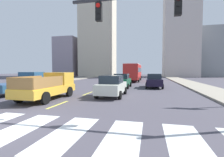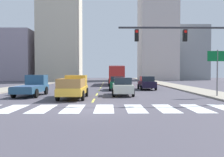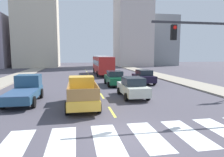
% 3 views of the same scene
% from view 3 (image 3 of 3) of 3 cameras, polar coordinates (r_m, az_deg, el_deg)
% --- Properties ---
extents(ground_plane, '(160.00, 160.00, 0.00)m').
position_cam_3_polar(ground_plane, '(9.12, 4.62, -16.58)').
color(ground_plane, '#46424C').
extents(sidewalk_right, '(3.42, 110.00, 0.15)m').
position_cam_3_polar(sidewalk_right, '(29.73, 17.56, -0.24)').
color(sidewalk_right, gray).
rests_on(sidewalk_right, ground).
extents(crosswalk_stripe_2, '(1.15, 3.39, 0.01)m').
position_cam_3_polar(crosswalk_stripe_2, '(9.21, -26.60, -17.04)').
color(crosswalk_stripe_2, silver).
rests_on(crosswalk_stripe_2, ground).
extents(crosswalk_stripe_3, '(1.15, 3.39, 0.01)m').
position_cam_3_polar(crosswalk_stripe_3, '(8.88, -14.25, -17.43)').
color(crosswalk_stripe_3, silver).
rests_on(crosswalk_stripe_3, ground).
extents(crosswalk_stripe_4, '(1.15, 3.39, 0.01)m').
position_cam_3_polar(crosswalk_stripe_4, '(8.94, -1.51, -17.03)').
color(crosswalk_stripe_4, silver).
rests_on(crosswalk_stripe_4, ground).
extents(crosswalk_stripe_5, '(1.15, 3.39, 0.01)m').
position_cam_3_polar(crosswalk_stripe_5, '(9.39, 10.43, -15.94)').
color(crosswalk_stripe_5, silver).
rests_on(crosswalk_stripe_5, ground).
extents(crosswalk_stripe_6, '(1.15, 3.39, 0.01)m').
position_cam_3_polar(crosswalk_stripe_6, '(10.17, 20.77, -14.44)').
color(crosswalk_stripe_6, silver).
rests_on(crosswalk_stripe_6, ground).
extents(crosswalk_stripe_7, '(1.15, 3.39, 0.01)m').
position_cam_3_polar(crosswalk_stripe_7, '(11.23, 29.28, -12.85)').
color(crosswalk_stripe_7, silver).
rests_on(crosswalk_stripe_7, ground).
extents(lane_dash_0, '(0.16, 2.40, 0.01)m').
position_cam_3_polar(lane_dash_0, '(12.80, -0.03, -9.54)').
color(lane_dash_0, '#D2CF47').
rests_on(lane_dash_0, ground).
extents(lane_dash_1, '(0.16, 2.40, 0.01)m').
position_cam_3_polar(lane_dash_1, '(17.59, -2.94, -4.97)').
color(lane_dash_1, '#D2CF47').
rests_on(lane_dash_1, ground).
extents(lane_dash_2, '(0.16, 2.40, 0.01)m').
position_cam_3_polar(lane_dash_2, '(22.48, -4.57, -2.36)').
color(lane_dash_2, '#D2CF47').
rests_on(lane_dash_2, ground).
extents(lane_dash_3, '(0.16, 2.40, 0.01)m').
position_cam_3_polar(lane_dash_3, '(27.40, -5.61, -0.68)').
color(lane_dash_3, '#D2CF47').
rests_on(lane_dash_3, ground).
extents(lane_dash_4, '(0.16, 2.40, 0.01)m').
position_cam_3_polar(lane_dash_4, '(32.35, -6.34, 0.48)').
color(lane_dash_4, '#D2CF47').
rests_on(lane_dash_4, ground).
extents(lane_dash_5, '(0.16, 2.40, 0.01)m').
position_cam_3_polar(lane_dash_5, '(37.31, -6.87, 1.33)').
color(lane_dash_5, '#D2CF47').
rests_on(lane_dash_5, ground).
extents(lane_dash_6, '(0.16, 2.40, 0.01)m').
position_cam_3_polar(lane_dash_6, '(42.29, -7.27, 1.99)').
color(lane_dash_6, '#D2CF47').
rests_on(lane_dash_6, ground).
extents(lane_dash_7, '(0.16, 2.40, 0.01)m').
position_cam_3_polar(lane_dash_7, '(47.26, -7.60, 2.50)').
color(lane_dash_7, '#D2CF47').
rests_on(lane_dash_7, ground).
extents(pickup_stakebed, '(2.18, 5.20, 1.96)m').
position_cam_3_polar(pickup_stakebed, '(14.24, -8.59, -4.05)').
color(pickup_stakebed, gold).
rests_on(pickup_stakebed, ground).
extents(pickup_dark, '(2.18, 5.20, 1.96)m').
position_cam_3_polar(pickup_dark, '(16.70, -23.65, -2.99)').
color(pickup_dark, navy).
rests_on(pickup_dark, ground).
extents(city_bus, '(2.72, 10.80, 3.32)m').
position_cam_3_polar(city_bus, '(35.36, -2.75, 4.24)').
color(city_bus, red).
rests_on(city_bus, ground).
extents(sedan_near_right, '(2.02, 4.40, 1.72)m').
position_cam_3_polar(sedan_near_right, '(25.04, 9.09, 0.51)').
color(sedan_near_right, black).
rests_on(sedan_near_right, ground).
extents(sedan_far, '(2.02, 4.40, 1.72)m').
position_cam_3_polar(sedan_far, '(16.97, 5.96, -2.49)').
color(sedan_far, silver).
rests_on(sedan_far, ground).
extents(sedan_near_left, '(2.02, 4.40, 1.72)m').
position_cam_3_polar(sedan_near_left, '(23.29, 0.73, 0.12)').
color(sedan_near_left, '#105432').
rests_on(sedan_near_left, ground).
extents(block_mid_right, '(11.27, 8.01, 15.85)m').
position_cam_3_polar(block_mid_right, '(67.82, 13.08, 10.42)').
color(block_mid_right, gray).
rests_on(block_mid_right, ground).
extents(block_low_left, '(11.29, 10.88, 35.57)m').
position_cam_3_polar(block_low_left, '(62.41, -21.03, 19.63)').
color(block_low_left, beige).
rests_on(block_low_left, ground).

